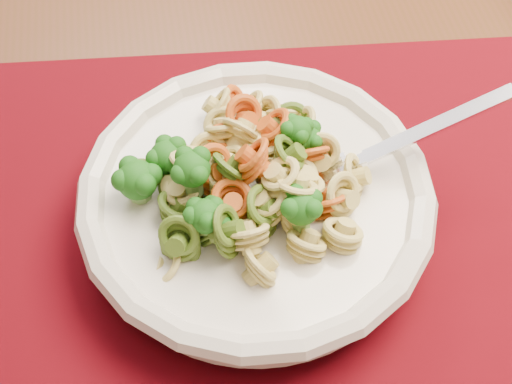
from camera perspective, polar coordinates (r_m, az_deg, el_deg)
dining_table at (r=0.66m, az=-4.76°, el=0.91°), size 1.75×1.45×0.70m
placemat at (r=0.52m, az=0.89°, el=-3.15°), size 0.61×0.56×0.00m
pasta_bowl at (r=0.50m, az=-0.00°, el=-0.71°), size 0.25×0.25×0.05m
pasta_broccoli_heap at (r=0.49m, az=0.00°, el=0.41°), size 0.21×0.21×0.06m
fork at (r=0.50m, az=6.11°, el=1.57°), size 0.18×0.07×0.08m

